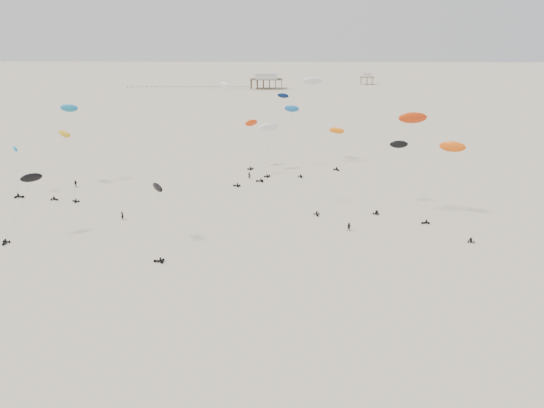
{
  "coord_description": "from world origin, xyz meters",
  "views": [
    {
      "loc": [
        2.23,
        -4.16,
        37.55
      ],
      "look_at": [
        0.0,
        88.0,
        7.0
      ],
      "focal_mm": 35.0,
      "sensor_mm": 36.0,
      "label": 1
    }
  ],
  "objects_px": {
    "pavilion_main": "(266,82)",
    "pavilion_small": "(367,79)",
    "rig_7": "(227,109)",
    "spectator_0": "(123,220)",
    "rig_4": "(337,137)",
    "rig_0": "(24,194)"
  },
  "relations": [
    {
      "from": "pavilion_small",
      "to": "rig_0",
      "type": "relative_size",
      "value": 0.7
    },
    {
      "from": "pavilion_main",
      "to": "spectator_0",
      "type": "xyz_separation_m",
      "value": [
        -21.13,
        -252.09,
        -4.22
      ]
    },
    {
      "from": "pavilion_small",
      "to": "rig_7",
      "type": "xyz_separation_m",
      "value": [
        -72.04,
        -252.39,
        15.04
      ]
    },
    {
      "from": "pavilion_main",
      "to": "pavilion_small",
      "type": "bearing_deg",
      "value": 23.2
    },
    {
      "from": "pavilion_main",
      "to": "spectator_0",
      "type": "relative_size",
      "value": 9.52
    },
    {
      "from": "rig_0",
      "to": "pavilion_main",
      "type": "bearing_deg",
      "value": -99.1
    },
    {
      "from": "pavilion_main",
      "to": "rig_7",
      "type": "height_order",
      "value": "rig_7"
    },
    {
      "from": "pavilion_main",
      "to": "rig_4",
      "type": "relative_size",
      "value": 1.29
    },
    {
      "from": "pavilion_main",
      "to": "rig_7",
      "type": "xyz_separation_m",
      "value": [
        -2.04,
        -222.39,
        14.31
      ]
    },
    {
      "from": "pavilion_main",
      "to": "spectator_0",
      "type": "distance_m",
      "value": 253.0
    },
    {
      "from": "rig_4",
      "to": "rig_7",
      "type": "xyz_separation_m",
      "value": [
        -29.56,
        -22.38,
        11.13
      ]
    },
    {
      "from": "pavilion_small",
      "to": "rig_0",
      "type": "xyz_separation_m",
      "value": [
        -105.16,
        -293.1,
        5.37
      ]
    },
    {
      "from": "rig_4",
      "to": "spectator_0",
      "type": "relative_size",
      "value": 7.36
    },
    {
      "from": "pavilion_small",
      "to": "rig_0",
      "type": "distance_m",
      "value": 311.44
    },
    {
      "from": "rig_7",
      "to": "spectator_0",
      "type": "relative_size",
      "value": 11.5
    },
    {
      "from": "rig_4",
      "to": "spectator_0",
      "type": "distance_m",
      "value": 71.66
    },
    {
      "from": "spectator_0",
      "to": "rig_0",
      "type": "bearing_deg",
      "value": 68.91
    },
    {
      "from": "rig_7",
      "to": "pavilion_main",
      "type": "bearing_deg",
      "value": 18.28
    },
    {
      "from": "rig_4",
      "to": "rig_7",
      "type": "bearing_deg",
      "value": 7.38
    },
    {
      "from": "rig_7",
      "to": "spectator_0",
      "type": "distance_m",
      "value": 39.87
    },
    {
      "from": "spectator_0",
      "to": "rig_7",
      "type": "bearing_deg",
      "value": -91.96
    },
    {
      "from": "pavilion_main",
      "to": "rig_0",
      "type": "distance_m",
      "value": 265.48
    }
  ]
}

